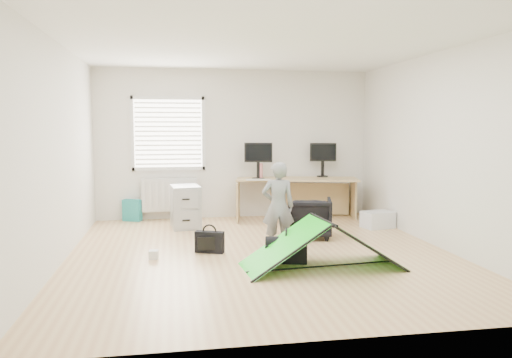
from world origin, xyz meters
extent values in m
plane|color=tan|center=(0.00, 0.00, 0.00)|extent=(5.50, 5.50, 0.00)
cube|color=silver|center=(0.00, 2.75, 1.35)|extent=(5.00, 0.02, 2.70)
cube|color=silver|center=(-1.20, 2.71, 1.55)|extent=(1.20, 0.06, 1.20)
cube|color=silver|center=(-1.20, 2.67, 0.45)|extent=(1.00, 0.12, 0.60)
cube|color=tan|center=(1.08, 2.35, 0.37)|extent=(2.27, 1.10, 0.74)
cube|color=#A6A7AB|center=(-0.94, 1.89, 0.35)|extent=(0.51, 0.64, 0.70)
cube|color=black|center=(0.37, 2.36, 0.98)|extent=(0.51, 0.25, 0.47)
cube|color=black|center=(1.62, 2.53, 0.97)|extent=(0.49, 0.20, 0.46)
cube|color=beige|center=(0.34, 2.13, 0.75)|extent=(0.46, 0.20, 0.02)
cylinder|color=#D07475|center=(0.42, 2.37, 0.88)|extent=(0.10, 0.10, 0.28)
imported|color=black|center=(0.90, 0.85, 0.30)|extent=(0.79, 0.81, 0.60)
imported|color=slate|center=(0.25, 0.12, 0.60)|extent=(0.47, 0.33, 1.21)
cube|color=silver|center=(2.21, 1.34, 0.14)|extent=(0.55, 0.44, 0.27)
cube|color=teal|center=(-1.86, 2.63, 0.19)|extent=(0.35, 0.26, 0.38)
cube|color=black|center=(-0.67, 0.15, 0.14)|extent=(0.40, 0.25, 0.29)
cube|color=silver|center=(-1.39, -0.05, 0.06)|extent=(0.12, 0.12, 0.11)
cube|color=black|center=(0.24, -0.45, 0.11)|extent=(0.56, 0.37, 0.22)
camera|label=1|loc=(-1.14, -6.36, 1.67)|focal=35.00mm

